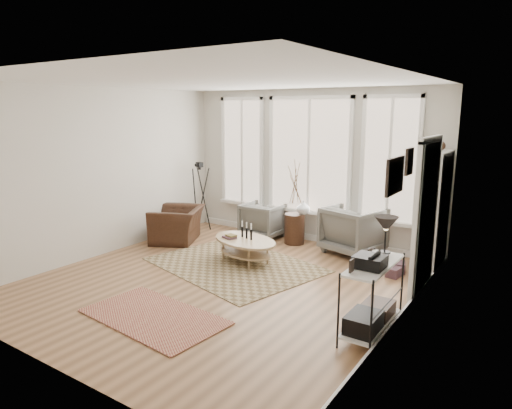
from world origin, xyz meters
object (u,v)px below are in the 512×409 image
Objects in this scene: bookcase at (434,212)px; low_shelf at (373,291)px; side_table at (295,204)px; accent_chair at (177,224)px; armchair_left at (263,220)px; coffee_table at (245,244)px; armchair_right at (353,230)px.

bookcase is 1.58× the size of low_shelf.
accent_chair is at bearing -150.53° from side_table.
side_table is at bearing 175.99° from armchair_left.
side_table is 1.59× the size of accent_chair.
coffee_table is 1.51m from side_table.
bookcase is 1.27× the size of side_table.
coffee_table is 1.57m from armchair_left.
bookcase reaches higher than low_shelf.
armchair_right is at bearing 179.83° from armchair_left.
bookcase is at bearing 25.45° from coffee_table.
low_shelf is 1.70× the size of armchair_left.
armchair_right is 1.21m from side_table.
bookcase is 4.65m from accent_chair.
accent_chair is at bearing 170.45° from coffee_table.
armchair_right reaches higher than armchair_left.
accent_chair is (-3.13, -1.17, -0.09)m from armchair_right.
low_shelf is at bearing 44.22° from accent_chair.
low_shelf is (-0.06, -2.52, -0.44)m from bookcase.
coffee_table is 1.83m from accent_chair.
low_shelf is 0.81× the size of side_table.
accent_chair is (-4.45, 1.54, -0.18)m from low_shelf.
accent_chair is at bearing 36.00° from armchair_right.
bookcase is 2.56m from low_shelf.
side_table is (-2.47, 2.66, 0.27)m from low_shelf.
armchair_left is 0.82× the size of armchair_right.
bookcase is 3.05m from coffee_table.
coffee_table is (-2.64, 1.24, -0.20)m from low_shelf.
bookcase is at bearing -3.14° from side_table.
coffee_table is at bearing 53.79° from accent_chair.
bookcase reaches higher than coffee_table.
bookcase is 3.32m from armchair_left.
armchair_left is at bearing 106.44° from accent_chair.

